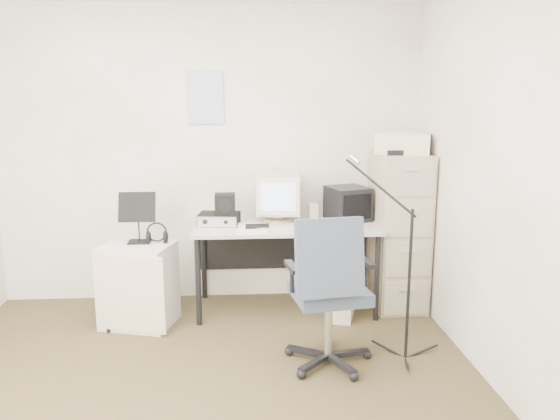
{
  "coord_description": "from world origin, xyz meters",
  "views": [
    {
      "loc": [
        0.3,
        -2.89,
        1.74
      ],
      "look_at": [
        0.55,
        0.95,
        0.95
      ],
      "focal_mm": 35.0,
      "sensor_mm": 36.0,
      "label": 1
    }
  ],
  "objects": [
    {
      "name": "floor",
      "position": [
        0.0,
        0.0,
        -0.01
      ],
      "size": [
        3.6,
        3.6,
        0.01
      ],
      "primitive_type": "cube",
      "color": "#3C3522",
      "rests_on": "ground"
    },
    {
      "name": "wall_back",
      "position": [
        0.0,
        1.8,
        1.25
      ],
      "size": [
        3.6,
        0.02,
        2.5
      ],
      "primitive_type": "cube",
      "color": "white",
      "rests_on": "ground"
    },
    {
      "name": "wall_front",
      "position": [
        0.0,
        -1.8,
        1.25
      ],
      "size": [
        3.6,
        0.02,
        2.5
      ],
      "primitive_type": "cube",
      "color": "white",
      "rests_on": "ground"
    },
    {
      "name": "wall_right",
      "position": [
        1.8,
        0.0,
        1.25
      ],
      "size": [
        0.02,
        3.6,
        2.5
      ],
      "primitive_type": "cube",
      "color": "white",
      "rests_on": "ground"
    },
    {
      "name": "wall_calendar",
      "position": [
        -0.02,
        1.79,
        1.75
      ],
      "size": [
        0.3,
        0.02,
        0.44
      ],
      "primitive_type": "cube",
      "color": "white",
      "rests_on": "wall_back"
    },
    {
      "name": "filing_cabinet",
      "position": [
        1.58,
        1.48,
        0.65
      ],
      "size": [
        0.4,
        0.6,
        1.3
      ],
      "primitive_type": "cube",
      "color": "#BFAE93",
      "rests_on": "floor"
    },
    {
      "name": "printer",
      "position": [
        1.58,
        1.46,
        1.38
      ],
      "size": [
        0.5,
        0.42,
        0.17
      ],
      "primitive_type": "cube",
      "rotation": [
        0.0,
        0.0,
        -0.35
      ],
      "color": "beige",
      "rests_on": "filing_cabinet"
    },
    {
      "name": "desk",
      "position": [
        0.63,
        1.45,
        0.36
      ],
      "size": [
        1.5,
        0.7,
        0.73
      ],
      "primitive_type": "cube",
      "color": "#AEAEAA",
      "rests_on": "floor"
    },
    {
      "name": "crt_monitor",
      "position": [
        0.57,
        1.56,
        0.93
      ],
      "size": [
        0.37,
        0.39,
        0.39
      ],
      "primitive_type": "cube",
      "rotation": [
        0.0,
        0.0,
        -0.05
      ],
      "color": "beige",
      "rests_on": "desk"
    },
    {
      "name": "crt_tv",
      "position": [
        1.16,
        1.58,
        0.87
      ],
      "size": [
        0.39,
        0.4,
        0.28
      ],
      "primitive_type": "cube",
      "rotation": [
        0.0,
        0.0,
        0.31
      ],
      "color": "black",
      "rests_on": "desk"
    },
    {
      "name": "desk_speaker",
      "position": [
        0.87,
        1.59,
        0.8
      ],
      "size": [
        0.09,
        0.09,
        0.14
      ],
      "primitive_type": "cube",
      "rotation": [
        0.0,
        0.0,
        0.19
      ],
      "color": "beige",
      "rests_on": "desk"
    },
    {
      "name": "keyboard",
      "position": [
        0.59,
        1.28,
        0.74
      ],
      "size": [
        0.48,
        0.28,
        0.03
      ],
      "primitive_type": "cube",
      "rotation": [
        0.0,
        0.0,
        0.27
      ],
      "color": "beige",
      "rests_on": "desk"
    },
    {
      "name": "mouse",
      "position": [
        0.91,
        1.3,
        0.75
      ],
      "size": [
        0.1,
        0.14,
        0.04
      ],
      "primitive_type": "cube",
      "rotation": [
        0.0,
        0.0,
        -0.26
      ],
      "color": "black",
      "rests_on": "desk"
    },
    {
      "name": "radio_receiver",
      "position": [
        0.09,
        1.47,
        0.78
      ],
      "size": [
        0.35,
        0.27,
        0.09
      ],
      "primitive_type": "cube",
      "rotation": [
        0.0,
        0.0,
        -0.13
      ],
      "color": "black",
      "rests_on": "desk"
    },
    {
      "name": "radio_speaker",
      "position": [
        0.14,
        1.46,
        0.9
      ],
      "size": [
        0.16,
        0.15,
        0.16
      ],
      "primitive_type": "cube",
      "rotation": [
        0.0,
        0.0,
        0.01
      ],
      "color": "black",
      "rests_on": "radio_receiver"
    },
    {
      "name": "papers",
      "position": [
        0.35,
        1.28,
        0.74
      ],
      "size": [
        0.23,
        0.31,
        0.02
      ],
      "primitive_type": "cube",
      "rotation": [
        0.0,
        0.0,
        0.0
      ],
      "color": "white",
      "rests_on": "desk"
    },
    {
      "name": "pc_tower",
      "position": [
        1.08,
        1.29,
        0.22
      ],
      "size": [
        0.34,
        0.51,
        0.43
      ],
      "primitive_type": "cube",
      "rotation": [
        0.0,
        0.0,
        -0.3
      ],
      "color": "beige",
      "rests_on": "floor"
    },
    {
      "name": "office_chair",
      "position": [
        0.84,
        0.45,
        0.52
      ],
      "size": [
        0.69,
        0.69,
        1.04
      ],
      "primitive_type": "cube",
      "rotation": [
        0.0,
        0.0,
        0.16
      ],
      "color": "#44506D",
      "rests_on": "floor"
    },
    {
      "name": "side_cart",
      "position": [
        -0.54,
        1.2,
        0.32
      ],
      "size": [
        0.61,
        0.53,
        0.64
      ],
      "primitive_type": "cube",
      "rotation": [
        0.0,
        0.0,
        -0.26
      ],
      "color": "beige",
      "rests_on": "floor"
    },
    {
      "name": "music_stand",
      "position": [
        -0.52,
        1.27,
        0.85
      ],
      "size": [
        0.31,
        0.24,
        0.41
      ],
      "primitive_type": "cube",
      "rotation": [
        0.0,
        0.0,
        0.39
      ],
      "color": "black",
      "rests_on": "side_cart"
    },
    {
      "name": "headphones",
      "position": [
        -0.38,
        1.25,
        0.7
      ],
      "size": [
        0.21,
        0.21,
        0.03
      ],
      "primitive_type": "torus",
      "rotation": [
        0.0,
        0.0,
        -0.26
      ],
      "color": "black",
      "rests_on": "side_cart"
    },
    {
      "name": "mic_stand",
      "position": [
        1.38,
        0.5,
        0.68
      ],
      "size": [
        0.03,
        0.03,
        1.36
      ],
      "primitive_type": "cylinder",
      "rotation": [
        0.0,
        0.0,
        2.3
      ],
      "color": "black",
      "rests_on": "floor"
    }
  ]
}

